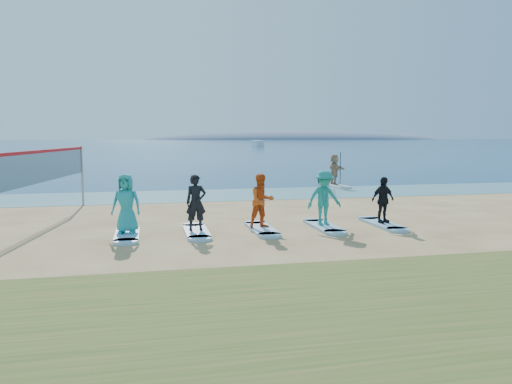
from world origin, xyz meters
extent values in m
plane|color=tan|center=(0.00, 0.00, 0.00)|extent=(600.00, 600.00, 0.00)
plane|color=teal|center=(0.00, 10.50, 0.01)|extent=(600.00, 600.00, 0.00)
plane|color=navy|center=(0.00, 160.00, 0.01)|extent=(600.00, 600.00, 0.00)
ellipsoid|color=slate|center=(95.00, 300.00, 0.00)|extent=(220.00, 56.00, 18.00)
cylinder|color=gray|center=(-5.95, 8.10, 1.25)|extent=(0.09, 0.09, 2.50)
cube|color=black|center=(-6.70, 3.66, 1.90)|extent=(1.52, 8.88, 1.00)
cube|color=red|center=(-6.70, 3.66, 2.42)|extent=(1.55, 8.89, 0.10)
cube|color=silver|center=(7.29, 13.17, 0.06)|extent=(0.91, 3.04, 0.12)
imported|color=tan|center=(7.29, 13.17, 0.99)|extent=(0.66, 1.65, 1.74)
cube|color=silver|center=(25.50, 114.92, 0.00)|extent=(1.99, 6.40, 1.55)
cube|color=#8EBEDC|center=(-3.91, 1.07, 0.04)|extent=(0.70, 2.20, 0.09)
imported|color=teal|center=(-3.91, 1.07, 0.96)|extent=(0.97, 0.77, 1.75)
cube|color=#8EBEDC|center=(-1.87, 1.07, 0.04)|extent=(0.70, 2.20, 0.09)
imported|color=black|center=(-1.87, 1.07, 0.94)|extent=(0.65, 0.46, 1.69)
cube|color=#8EBEDC|center=(0.17, 1.07, 0.04)|extent=(0.70, 2.20, 0.09)
imported|color=#D04C15|center=(0.17, 1.07, 0.93)|extent=(0.93, 0.79, 1.68)
cube|color=#8EBEDC|center=(2.21, 1.07, 0.04)|extent=(0.70, 2.20, 0.09)
imported|color=teal|center=(2.21, 1.07, 0.97)|extent=(1.17, 0.73, 1.75)
cube|color=#8EBEDC|center=(4.24, 1.07, 0.04)|extent=(0.70, 2.20, 0.09)
imported|color=black|center=(4.24, 1.07, 0.85)|extent=(0.95, 0.58, 1.51)
camera|label=1|loc=(-3.30, -13.84, 2.96)|focal=35.00mm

